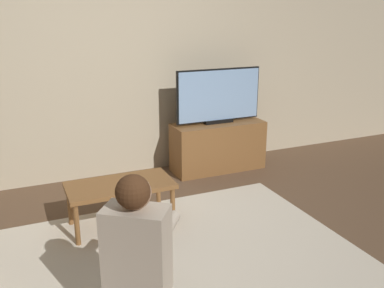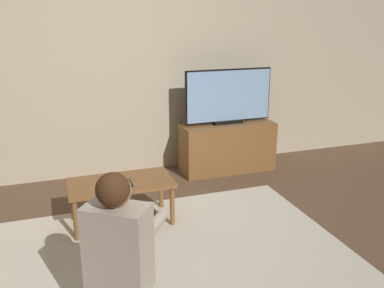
% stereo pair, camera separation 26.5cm
% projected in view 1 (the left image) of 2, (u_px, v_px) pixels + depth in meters
% --- Properties ---
extents(ground_plane, '(10.00, 10.00, 0.00)m').
position_uv_depth(ground_plane, '(164.00, 265.00, 3.05)').
color(ground_plane, brown).
extents(wall_back, '(10.00, 0.06, 2.60)m').
position_uv_depth(wall_back, '(97.00, 55.00, 4.35)').
color(wall_back, beige).
rests_on(wall_back, ground_plane).
extents(rug, '(2.85, 1.99, 0.02)m').
position_uv_depth(rug, '(164.00, 264.00, 3.05)').
color(rug, beige).
rests_on(rug, ground_plane).
extents(tv_stand, '(1.04, 0.38, 0.55)m').
position_uv_depth(tv_stand, '(218.00, 146.00, 4.82)').
color(tv_stand, brown).
rests_on(tv_stand, ground_plane).
extents(tv, '(0.98, 0.08, 0.60)m').
position_uv_depth(tv, '(219.00, 96.00, 4.65)').
color(tv, black).
rests_on(tv, tv_stand).
extents(coffee_table, '(0.86, 0.44, 0.39)m').
position_uv_depth(coffee_table, '(120.00, 188.00, 3.50)').
color(coffee_table, brown).
rests_on(coffee_table, ground_plane).
extents(person_kneeling, '(0.65, 0.77, 0.95)m').
position_uv_depth(person_kneeling, '(136.00, 260.00, 2.27)').
color(person_kneeling, '#232328').
rests_on(person_kneeling, rug).
extents(remote, '(0.04, 0.15, 0.02)m').
position_uv_depth(remote, '(129.00, 185.00, 3.43)').
color(remote, black).
rests_on(remote, coffee_table).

